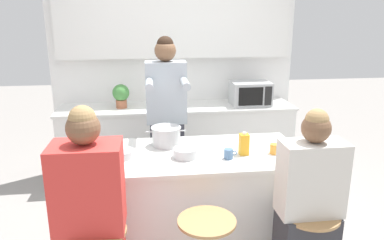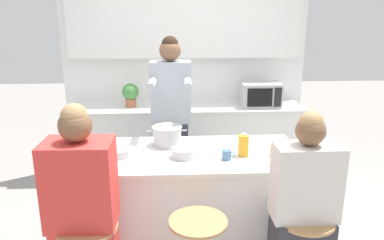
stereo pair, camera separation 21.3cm
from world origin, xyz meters
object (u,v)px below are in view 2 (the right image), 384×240
at_px(coffee_cup_near, 227,155).
at_px(potted_plant, 130,94).
at_px(kitchen_island, 193,202).
at_px(person_cooking, 171,128).
at_px(cooking_pot, 167,136).
at_px(microwave, 260,94).
at_px(person_wrapped_blanket, 84,221).
at_px(person_seated_near, 302,224).
at_px(coffee_cup_far, 275,151).
at_px(fruit_bowl, 120,152).
at_px(juice_carton, 243,145).

relative_size(coffee_cup_near, potted_plant, 0.37).
distance_m(kitchen_island, person_cooking, 0.83).
bearing_deg(cooking_pot, person_cooking, 86.19).
bearing_deg(potted_plant, microwave, -1.42).
relative_size(person_cooking, person_wrapped_blanket, 1.20).
bearing_deg(potted_plant, person_seated_near, -58.74).
height_order(person_seated_near, cooking_pot, person_seated_near).
height_order(person_cooking, coffee_cup_near, person_cooking).
bearing_deg(person_wrapped_blanket, microwave, 54.41).
distance_m(person_seated_near, microwave, 2.21).
relative_size(person_cooking, person_seated_near, 1.26).
bearing_deg(coffee_cup_far, cooking_pot, 160.55).
height_order(coffee_cup_far, potted_plant, potted_plant).
height_order(cooking_pot, microwave, microwave).
bearing_deg(kitchen_island, person_wrapped_blanket, -136.75).
bearing_deg(person_cooking, person_wrapped_blanket, -111.36).
xyz_separation_m(kitchen_island, person_seated_near, (0.69, -0.68, 0.19)).
bearing_deg(microwave, fruit_bowl, -133.88).
xyz_separation_m(person_wrapped_blanket, coffee_cup_near, (0.98, 0.53, 0.23)).
bearing_deg(juice_carton, kitchen_island, 167.78).
height_order(juice_carton, potted_plant, potted_plant).
xyz_separation_m(person_wrapped_blanket, microwave, (1.61, 2.16, 0.34)).
bearing_deg(juice_carton, microwave, 72.70).
distance_m(coffee_cup_far, potted_plant, 2.08).
bearing_deg(person_wrapped_blanket, kitchen_island, 44.26).
bearing_deg(coffee_cup_near, microwave, 69.10).
xyz_separation_m(microwave, potted_plant, (-1.53, 0.04, 0.02)).
xyz_separation_m(coffee_cup_near, coffee_cup_far, (0.39, 0.06, 0.00)).
distance_m(person_wrapped_blanket, coffee_cup_far, 1.51).
bearing_deg(coffee_cup_near, person_wrapped_blanket, -151.85).
xyz_separation_m(kitchen_island, cooking_pot, (-0.21, 0.20, 0.52)).
height_order(person_wrapped_blanket, fruit_bowl, person_wrapped_blanket).
xyz_separation_m(kitchen_island, coffee_cup_far, (0.64, -0.10, 0.48)).
bearing_deg(cooking_pot, potted_plant, 108.68).
distance_m(person_seated_near, cooking_pot, 1.30).
relative_size(microwave, potted_plant, 1.67).
relative_size(person_seated_near, microwave, 3.04).
bearing_deg(cooking_pot, coffee_cup_near, -37.79).
bearing_deg(microwave, kitchen_island, -120.74).
bearing_deg(potted_plant, coffee_cup_near, -61.61).
distance_m(cooking_pot, microwave, 1.68).
bearing_deg(person_cooking, person_seated_near, -57.18).
xyz_separation_m(fruit_bowl, coffee_cup_far, (1.22, -0.07, 0.01)).
height_order(kitchen_island, microwave, microwave).
bearing_deg(person_wrapped_blanket, coffee_cup_near, 29.17).
xyz_separation_m(kitchen_island, coffee_cup_near, (0.25, -0.16, 0.48)).
relative_size(juice_carton, potted_plant, 0.66).
bearing_deg(potted_plant, cooking_pot, -71.32).
bearing_deg(fruit_bowl, microwave, 46.12).
relative_size(person_wrapped_blanket, coffee_cup_far, 13.58).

